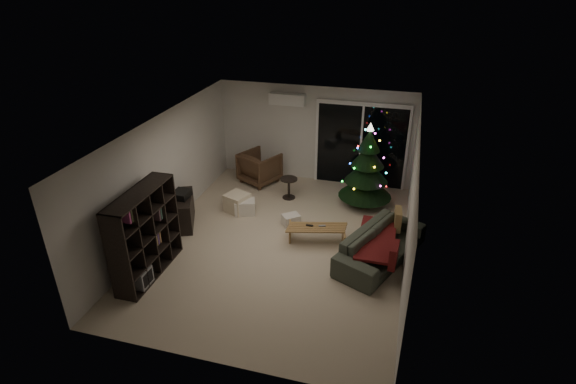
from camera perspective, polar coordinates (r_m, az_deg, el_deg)
name	(u,v)px	position (r m, az deg, el deg)	size (l,w,h in m)	color
room	(318,172)	(10.03, 3.77, 2.56)	(6.50, 7.51, 2.60)	beige
bookshelf	(135,232)	(8.57, -18.88, -4.87)	(0.42, 1.67, 1.67)	black
media_cabinet	(183,211)	(10.10, -13.15, -2.31)	(0.40, 1.06, 0.66)	black
stereo	(181,194)	(9.92, -13.39, -0.29)	(0.34, 0.40, 0.14)	black
armchair	(260,167)	(11.77, -3.61, 3.14)	(0.87, 0.90, 0.82)	#473826
ottoman	(237,202)	(10.48, -6.47, -1.33)	(0.47, 0.47, 0.43)	beige
cardboard_box_a	(245,207)	(10.37, -5.50, -1.90)	(0.46, 0.35, 0.33)	beige
cardboard_box_b	(291,220)	(9.89, 0.39, -3.57)	(0.36, 0.27, 0.25)	beige
side_table	(289,188)	(10.97, 0.11, 0.49)	(0.42, 0.42, 0.52)	black
floor_lamp	(277,142)	(12.18, -1.42, 6.37)	(0.28, 0.28, 1.73)	black
sofa	(381,246)	(8.86, 11.74, -6.68)	(2.20, 0.86, 0.64)	#393C35
sofa_throw	(376,239)	(8.79, 11.17, -5.82)	(0.69, 1.59, 0.05)	maroon
cushion_a	(398,219)	(9.28, 13.76, -3.37)	(0.13, 0.42, 0.42)	#94764A
cushion_b	(394,255)	(8.18, 13.27, -7.82)	(0.13, 0.42, 0.42)	maroon
coffee_table	(317,235)	(9.28, 3.64, -5.43)	(1.19, 0.42, 0.38)	#9B7444
remote_a	(310,225)	(9.20, 2.76, -4.25)	(0.15, 0.04, 0.02)	black
remote_b	(322,226)	(9.20, 4.35, -4.31)	(0.14, 0.04, 0.02)	slate
christmas_tree	(367,165)	(10.51, 10.02, 3.35)	(1.26, 1.26, 2.03)	black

